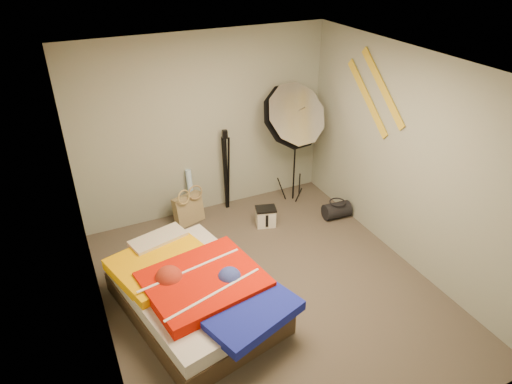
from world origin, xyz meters
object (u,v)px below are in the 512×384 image
bed (195,291)px  camera_tripod (226,165)px  camera_case (266,217)px  photo_umbrella (292,117)px  duffel_bag (337,210)px  wrapping_roll (191,193)px  tote_bag (188,209)px

bed → camera_tripod: (1.09, 1.80, 0.43)m
camera_case → photo_umbrella: size_ratio=0.13×
duffel_bag → photo_umbrella: size_ratio=0.20×
wrapping_roll → bed: wrapping_roll is taller
camera_case → duffel_bag: size_ratio=0.68×
duffel_bag → photo_umbrella: 1.46m
wrapping_roll → duffel_bag: size_ratio=1.84×
wrapping_roll → bed: size_ratio=0.33×
camera_case → bed: size_ratio=0.12×
duffel_bag → wrapping_roll: bearing=157.0°
tote_bag → duffel_bag: bearing=-39.0°
wrapping_roll → photo_umbrella: size_ratio=0.36×
wrapping_roll → camera_tripod: bearing=-3.3°
wrapping_roll → camera_case: bearing=-40.0°
bed → camera_tripod: bearing=58.8°
tote_bag → photo_umbrella: (1.48, -0.17, 1.17)m
wrapping_roll → camera_case: wrapping_roll is taller
tote_bag → camera_case: tote_bag is taller
duffel_bag → camera_tripod: camera_tripod is taller
camera_case → photo_umbrella: 1.41m
wrapping_roll → camera_case: (0.83, -0.70, -0.22)m
tote_bag → wrapping_roll: (0.10, 0.18, 0.14)m
tote_bag → camera_case: (0.93, -0.52, -0.08)m
bed → photo_umbrella: size_ratio=1.10×
camera_case → bed: bearing=-124.6°
wrapping_roll → camera_tripod: camera_tripod is taller
duffel_bag → bed: size_ratio=0.18×
wrapping_roll → duffel_bag: bearing=-27.4°
tote_bag → camera_tripod: camera_tripod is taller
photo_umbrella → bed: bearing=-142.6°
photo_umbrella → tote_bag: bearing=173.3°
bed → photo_umbrella: (1.94, 1.48, 1.11)m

